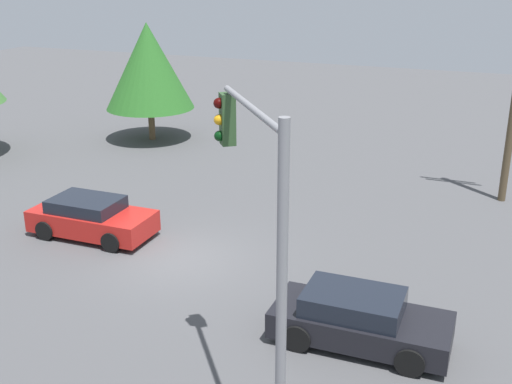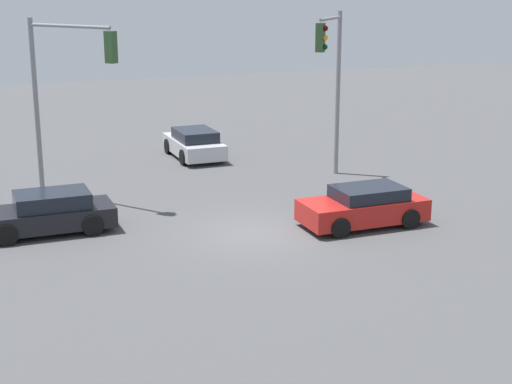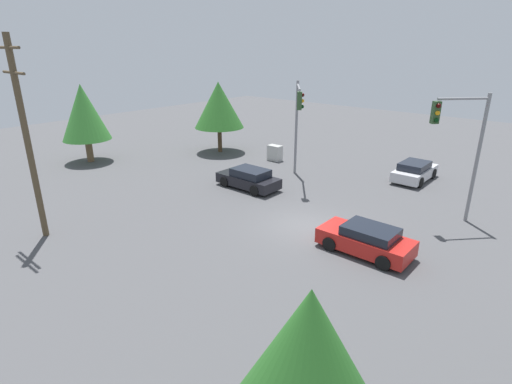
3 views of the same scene
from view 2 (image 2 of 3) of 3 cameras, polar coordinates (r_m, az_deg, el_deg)
ground_plane at (r=24.88m, az=-0.01°, el=-2.99°), size 80.00×80.00×0.00m
sedan_dark at (r=25.61m, az=-14.89°, el=-1.50°), size 4.18×1.91×1.31m
sedan_red at (r=25.70m, az=7.86°, el=-1.06°), size 4.07×1.92×1.29m
sedan_silver at (r=35.24m, az=-4.51°, el=3.52°), size 1.94×4.02×1.31m
traffic_signal_main at (r=28.33m, az=-13.75°, el=8.02°), size 2.56×3.25×6.48m
traffic_signal_cross at (r=30.89m, az=5.53°, el=8.93°), size 2.07×2.18×6.58m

